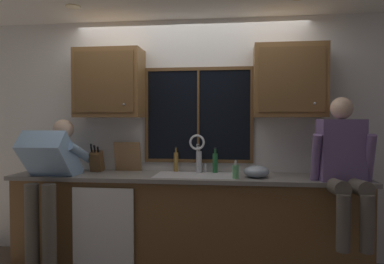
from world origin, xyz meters
name	(u,v)px	position (x,y,z in m)	size (l,w,h in m)	color
back_wall	(191,138)	(0.00, 0.06, 1.27)	(5.85, 0.12, 2.55)	silver
ceiling_downlight_left	(73,7)	(-1.04, -0.60, 2.54)	(0.14, 0.14, 0.01)	#FFEAB2
window_glass	(198,115)	(0.09, -0.01, 1.52)	(1.10, 0.02, 0.95)	black
window_frame_top	(198,69)	(0.09, -0.02, 2.02)	(1.17, 0.02, 0.04)	brown
window_frame_bottom	(198,161)	(0.09, -0.02, 1.03)	(1.17, 0.02, 0.04)	brown
window_frame_left	(147,115)	(-0.48, -0.02, 1.52)	(0.04, 0.02, 0.95)	brown
window_frame_right	(252,115)	(0.66, -0.02, 1.52)	(0.04, 0.02, 0.95)	brown
window_mullion_center	(198,115)	(0.09, -0.02, 1.52)	(0.02, 0.02, 0.95)	brown
lower_cabinet_run	(186,222)	(0.00, -0.29, 0.44)	(3.45, 0.58, 0.88)	brown
countertop	(186,177)	(0.00, -0.31, 0.90)	(3.51, 0.62, 0.04)	slate
dishwasher_front	(103,227)	(-0.76, -0.61, 0.46)	(0.60, 0.02, 0.74)	white
upper_cabinet_left	(109,83)	(-0.84, -0.17, 1.86)	(0.70, 0.36, 0.72)	brown
upper_cabinet_right	(290,81)	(1.02, -0.17, 1.86)	(0.70, 0.36, 0.72)	brown
sink	(195,185)	(0.09, -0.30, 0.82)	(0.80, 0.46, 0.21)	#B7B7BC
faucet	(198,149)	(0.10, -0.12, 1.17)	(0.18, 0.09, 0.40)	silver
person_standing	(50,175)	(-1.30, -0.58, 0.93)	(0.53, 0.72, 1.48)	#595147
person_sitting_on_counter	(344,162)	(1.45, -0.57, 1.10)	(0.54, 0.62, 1.26)	#595147
knife_block	(97,161)	(-0.99, -0.17, 1.03)	(0.12, 0.18, 0.32)	brown
cutting_board	(128,157)	(-0.67, -0.08, 1.08)	(0.29, 0.02, 0.32)	#997047
mixing_bowl	(257,172)	(0.69, -0.37, 0.97)	(0.24, 0.24, 0.12)	#8C99A8
soap_dispenser	(236,171)	(0.49, -0.47, 0.99)	(0.06, 0.07, 0.18)	#59A566
bottle_green_glass	(199,161)	(0.11, -0.11, 1.04)	(0.06, 0.06, 0.29)	#B7B7BC
bottle_tall_clear	(176,161)	(-0.14, -0.07, 1.03)	(0.05, 0.05, 0.27)	olive
bottle_amber_small	(215,162)	(0.28, -0.11, 1.03)	(0.05, 0.05, 0.26)	#1E592D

